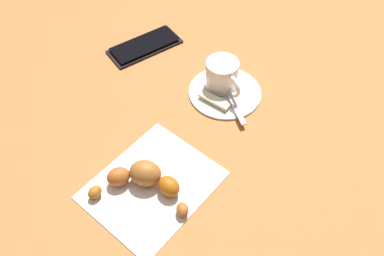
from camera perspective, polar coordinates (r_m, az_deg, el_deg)
name	(u,v)px	position (r m, az deg, el deg)	size (l,w,h in m)	color
ground_plane	(197,129)	(0.69, 0.76, -0.11)	(1.80, 1.80, 0.00)	#A06132
saucer	(225,91)	(0.75, 4.77, 5.29)	(0.14, 0.14, 0.01)	white
espresso_cup	(223,74)	(0.73, 4.47, 7.73)	(0.07, 0.08, 0.05)	white
teaspoon	(226,87)	(0.74, 4.90, 5.88)	(0.12, 0.10, 0.01)	silver
sugar_packet	(214,100)	(0.72, 3.26, 4.09)	(0.06, 0.02, 0.01)	beige
napkin	(153,185)	(0.63, -5.73, -8.16)	(0.19, 0.16, 0.00)	silver
croissant	(144,179)	(0.61, -6.96, -7.31)	(0.09, 0.16, 0.04)	#9F5721
cell_phone	(145,46)	(0.85, -6.84, 11.74)	(0.16, 0.13, 0.01)	black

